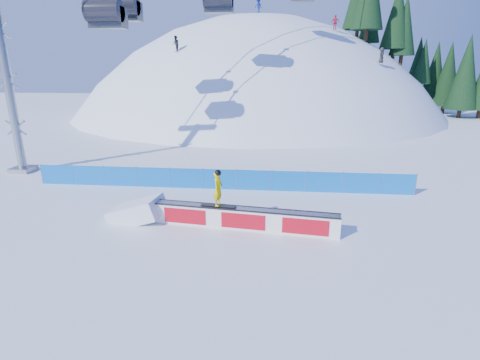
# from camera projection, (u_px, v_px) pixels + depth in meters

# --- Properties ---
(ground) EXTENTS (160.00, 160.00, 0.00)m
(ground) POSITION_uv_depth(u_px,v_px,m) (206.00, 219.00, 17.68)
(ground) COLOR white
(ground) RESTS_ON ground
(snow_hill) EXTENTS (64.00, 64.00, 64.00)m
(snow_hill) POSITION_uv_depth(u_px,v_px,m) (255.00, 220.00, 62.92)
(snow_hill) COLOR white
(snow_hill) RESTS_ON ground
(treeline) EXTENTS (19.77, 12.10, 19.35)m
(treeline) POSITION_uv_depth(u_px,v_px,m) (414.00, 42.00, 53.12)
(treeline) COLOR #372216
(treeline) RESTS_ON ground
(safety_fence) EXTENTS (22.05, 0.05, 1.30)m
(safety_fence) POSITION_uv_depth(u_px,v_px,m) (220.00, 179.00, 21.79)
(safety_fence) COLOR blue
(safety_fence) RESTS_ON ground
(rail_box) EXTENTS (8.25, 1.57, 0.99)m
(rail_box) POSITION_uv_depth(u_px,v_px,m) (244.00, 219.00, 16.48)
(rail_box) COLOR white
(rail_box) RESTS_ON ground
(snow_ramp) EXTENTS (2.73, 1.89, 1.59)m
(snow_ramp) POSITION_uv_depth(u_px,v_px,m) (138.00, 219.00, 17.69)
(snow_ramp) COLOR white
(snow_ramp) RESTS_ON ground
(snowboarder) EXTENTS (1.62, 0.64, 1.66)m
(snowboarder) POSITION_uv_depth(u_px,v_px,m) (218.00, 188.00, 16.34)
(snowboarder) COLOR black
(snowboarder) RESTS_ON rail_box
(distant_skiers) EXTENTS (23.25, 12.04, 7.97)m
(distant_skiers) POSITION_uv_depth(u_px,v_px,m) (279.00, 28.00, 43.95)
(distant_skiers) COLOR black
(distant_skiers) RESTS_ON ground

